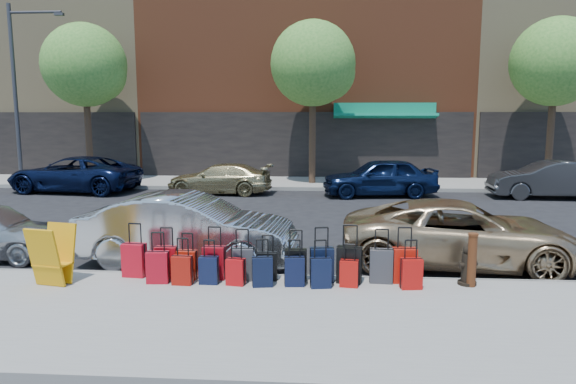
# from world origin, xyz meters

# --- Properties ---
(ground) EXTENTS (120.00, 120.00, 0.00)m
(ground) POSITION_xyz_m (0.00, 0.00, 0.00)
(ground) COLOR black
(ground) RESTS_ON ground
(sidewalk_near) EXTENTS (60.00, 4.00, 0.15)m
(sidewalk_near) POSITION_xyz_m (0.00, -6.50, 0.07)
(sidewalk_near) COLOR gray
(sidewalk_near) RESTS_ON ground
(sidewalk_far) EXTENTS (60.00, 4.00, 0.15)m
(sidewalk_far) POSITION_xyz_m (0.00, 10.00, 0.07)
(sidewalk_far) COLOR gray
(sidewalk_far) RESTS_ON ground
(curb_near) EXTENTS (60.00, 0.08, 0.15)m
(curb_near) POSITION_xyz_m (0.00, -4.48, 0.07)
(curb_near) COLOR gray
(curb_near) RESTS_ON ground
(curb_far) EXTENTS (60.00, 0.08, 0.15)m
(curb_far) POSITION_xyz_m (0.00, 7.98, 0.07)
(curb_far) COLOR gray
(curb_far) RESTS_ON ground
(building_left) EXTENTS (15.00, 12.12, 16.00)m
(building_left) POSITION_xyz_m (-16.00, 17.98, 7.98)
(building_left) COLOR #98845D
(building_left) RESTS_ON ground
(building_center) EXTENTS (17.00, 12.85, 20.00)m
(building_center) POSITION_xyz_m (0.00, 17.99, 9.98)
(building_center) COLOR brown
(building_center) RESTS_ON ground
(tree_left) EXTENTS (3.80, 3.80, 7.27)m
(tree_left) POSITION_xyz_m (-9.86, 9.50, 5.41)
(tree_left) COLOR black
(tree_left) RESTS_ON sidewalk_far
(tree_center) EXTENTS (3.80, 3.80, 7.27)m
(tree_center) POSITION_xyz_m (0.64, 9.50, 5.41)
(tree_center) COLOR black
(tree_center) RESTS_ON sidewalk_far
(tree_right) EXTENTS (3.80, 3.80, 7.27)m
(tree_right) POSITION_xyz_m (11.14, 9.50, 5.41)
(tree_right) COLOR black
(tree_right) RESTS_ON sidewalk_far
(streetlight) EXTENTS (2.59, 0.18, 8.00)m
(streetlight) POSITION_xyz_m (-12.80, 8.80, 4.66)
(streetlight) COLOR #333338
(streetlight) RESTS_ON sidewalk_far
(suitcase_front_0) EXTENTS (0.45, 0.28, 1.03)m
(suitcase_front_0) POSITION_xyz_m (-2.57, -4.75, 0.47)
(suitcase_front_0) COLOR #B20B1A
(suitcase_front_0) RESTS_ON sidewalk_near
(suitcase_front_1) EXTENTS (0.40, 0.22, 0.97)m
(suitcase_front_1) POSITION_xyz_m (-1.94, -4.79, 0.45)
(suitcase_front_1) COLOR #A30A12
(suitcase_front_1) RESTS_ON sidewalk_near
(suitcase_front_2) EXTENTS (0.38, 0.23, 0.88)m
(suitcase_front_2) POSITION_xyz_m (-1.53, -4.83, 0.42)
(suitcase_front_2) COLOR #AC1B0B
(suitcase_front_2) RESTS_ON sidewalk_near
(suitcase_front_3) EXTENTS (0.42, 0.24, 0.99)m
(suitcase_front_3) POSITION_xyz_m (-1.03, -4.79, 0.46)
(suitcase_front_3) COLOR maroon
(suitcase_front_3) RESTS_ON sidewalk_near
(suitcase_front_4) EXTENTS (0.42, 0.27, 0.97)m
(suitcase_front_4) POSITION_xyz_m (-0.49, -4.83, 0.45)
(suitcase_front_4) COLOR #35353A
(suitcase_front_4) RESTS_ON sidewalk_near
(suitcase_front_5) EXTENTS (0.36, 0.20, 0.85)m
(suitcase_front_5) POSITION_xyz_m (-0.02, -4.80, 0.42)
(suitcase_front_5) COLOR black
(suitcase_front_5) RESTS_ON sidewalk_near
(suitcase_front_6) EXTENTS (0.40, 0.23, 0.96)m
(suitcase_front_6) POSITION_xyz_m (0.50, -4.79, 0.45)
(suitcase_front_6) COLOR black
(suitcase_front_6) RESTS_ON sidewalk_near
(suitcase_front_7) EXTENTS (0.45, 0.29, 1.02)m
(suitcase_front_7) POSITION_xyz_m (0.99, -4.83, 0.47)
(suitcase_front_7) COLOR black
(suitcase_front_7) RESTS_ON sidewalk_near
(suitcase_front_8) EXTENTS (0.48, 0.32, 1.08)m
(suitcase_front_8) POSITION_xyz_m (1.49, -4.85, 0.49)
(suitcase_front_8) COLOR black
(suitcase_front_8) RESTS_ON sidewalk_near
(suitcase_front_9) EXTENTS (0.43, 0.26, 1.00)m
(suitcase_front_9) POSITION_xyz_m (2.07, -4.80, 0.46)
(suitcase_front_9) COLOR #323237
(suitcase_front_9) RESTS_ON sidewalk_near
(suitcase_front_10) EXTENTS (0.43, 0.25, 1.03)m
(suitcase_front_10) POSITION_xyz_m (2.50, -4.76, 0.47)
(suitcase_front_10) COLOR #B2160B
(suitcase_front_10) RESTS_ON sidewalk_near
(suitcase_back_1) EXTENTS (0.41, 0.26, 0.94)m
(suitcase_back_1) POSITION_xyz_m (-2.01, -5.09, 0.44)
(suitcase_back_1) COLOR #A30A18
(suitcase_back_1) RESTS_ON sidewalk_near
(suitcase_back_2) EXTENTS (0.37, 0.22, 0.85)m
(suitcase_back_2) POSITION_xyz_m (-1.54, -5.15, 0.42)
(suitcase_back_2) COLOR maroon
(suitcase_back_2) RESTS_ON sidewalk_near
(suitcase_back_3) EXTENTS (0.35, 0.21, 0.81)m
(suitcase_back_3) POSITION_xyz_m (-1.07, -5.08, 0.40)
(suitcase_back_3) COLOR black
(suitcase_back_3) RESTS_ON sidewalk_near
(suitcase_back_4) EXTENTS (0.35, 0.24, 0.78)m
(suitcase_back_4) POSITION_xyz_m (-0.57, -5.12, 0.39)
(suitcase_back_4) COLOR #AF0B0E
(suitcase_back_4) RESTS_ON sidewalk_near
(suitcase_back_5) EXTENTS (0.39, 0.26, 0.86)m
(suitcase_back_5) POSITION_xyz_m (-0.07, -5.15, 0.42)
(suitcase_back_5) COLOR black
(suitcase_back_5) RESTS_ON sidewalk_near
(suitcase_back_6) EXTENTS (0.37, 0.24, 0.85)m
(suitcase_back_6) POSITION_xyz_m (0.50, -5.09, 0.41)
(suitcase_back_6) COLOR black
(suitcase_back_6) RESTS_ON sidewalk_near
(suitcase_back_7) EXTENTS (0.39, 0.26, 0.86)m
(suitcase_back_7) POSITION_xyz_m (0.97, -5.15, 0.42)
(suitcase_back_7) COLOR black
(suitcase_back_7) RESTS_ON sidewalk_near
(suitcase_back_8) EXTENTS (0.35, 0.23, 0.78)m
(suitcase_back_8) POSITION_xyz_m (1.47, -5.07, 0.39)
(suitcase_back_8) COLOR #B3100B
(suitcase_back_8) RESTS_ON sidewalk_near
(suitcase_back_10) EXTENTS (0.39, 0.26, 0.88)m
(suitcase_back_10) POSITION_xyz_m (2.56, -5.10, 0.42)
(suitcase_back_10) COLOR #B00E0B
(suitcase_back_10) RESTS_ON sidewalk_near
(fire_hydrant) EXTENTS (0.38, 0.34, 0.74)m
(fire_hydrant) POSITION_xyz_m (3.62, -4.81, 0.49)
(fire_hydrant) COLOR black
(fire_hydrant) RESTS_ON sidewalk_near
(bollard) EXTENTS (0.18, 0.18, 0.97)m
(bollard) POSITION_xyz_m (3.66, -4.91, 0.65)
(bollard) COLOR #38190C
(bollard) RESTS_ON sidewalk_near
(display_rack) EXTENTS (0.72, 0.77, 1.08)m
(display_rack) POSITION_xyz_m (-3.87, -5.31, 0.68)
(display_rack) COLOR orange
(display_rack) RESTS_ON sidewalk_near
(car_near_1) EXTENTS (4.73, 1.95, 1.52)m
(car_near_1) POSITION_xyz_m (-1.89, -3.35, 0.76)
(car_near_1) COLOR #B2B5B9
(car_near_1) RESTS_ON ground
(car_near_2) EXTENTS (5.23, 2.84, 1.39)m
(car_near_2) POSITION_xyz_m (3.96, -3.05, 0.70)
(car_near_2) COLOR tan
(car_near_2) RESTS_ON ground
(car_far_0) EXTENTS (5.71, 3.17, 1.51)m
(car_far_0) POSITION_xyz_m (-9.52, 6.93, 0.76)
(car_far_0) COLOR #0B1433
(car_far_0) RESTS_ON ground
(car_far_1) EXTENTS (4.41, 2.00, 1.25)m
(car_far_1) POSITION_xyz_m (-3.28, 6.84, 0.63)
(car_far_1) COLOR #9D8E60
(car_far_1) RESTS_ON ground
(car_far_2) EXTENTS (4.71, 2.35, 1.54)m
(car_far_2) POSITION_xyz_m (3.26, 6.60, 0.77)
(car_far_2) COLOR #0C1735
(car_far_2) RESTS_ON ground
(car_far_3) EXTENTS (4.56, 1.78, 1.48)m
(car_far_3) POSITION_xyz_m (9.82, 6.51, 0.74)
(car_far_3) COLOR #313133
(car_far_3) RESTS_ON ground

